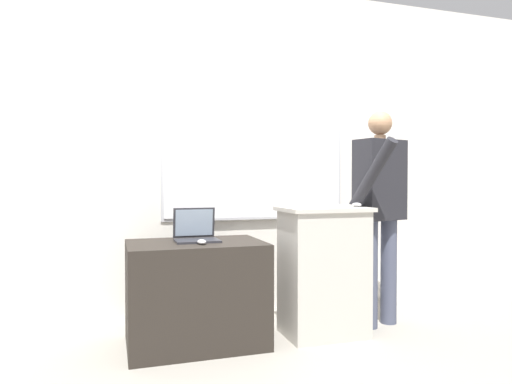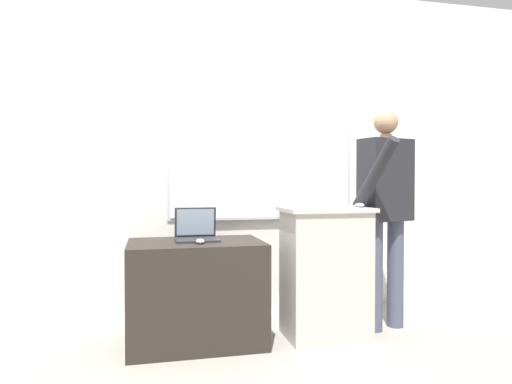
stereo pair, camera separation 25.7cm
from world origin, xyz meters
name	(u,v)px [view 2 (the right image)]	position (x,y,z in m)	size (l,w,h in m)	color
ground_plane	(287,358)	(0.00, 0.00, 0.00)	(30.00, 30.00, 0.00)	gray
back_wall	(249,149)	(0.00, 1.19, 1.46)	(6.40, 0.17, 2.92)	silver
lectern_podium	(325,272)	(0.40, 0.33, 0.49)	(0.65, 0.46, 0.97)	#BCB7AD
side_desk	(196,292)	(-0.56, 0.43, 0.37)	(0.96, 0.65, 0.73)	#28231E
person_presenter	(386,203)	(0.93, 0.40, 1.00)	(0.58, 0.63, 1.73)	#474C60
laptop	(196,231)	(-0.55, 0.50, 0.80)	(0.31, 0.26, 0.24)	#28282D
wireless_keyboard	(326,207)	(0.38, 0.28, 0.98)	(0.41, 0.12, 0.02)	beige
computer_mouse_by_laptop	(200,241)	(-0.54, 0.30, 0.75)	(0.06, 0.10, 0.03)	#BCBCC1
computer_mouse_by_keyboard	(360,205)	(0.66, 0.29, 0.99)	(0.06, 0.10, 0.03)	#BCBCC1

